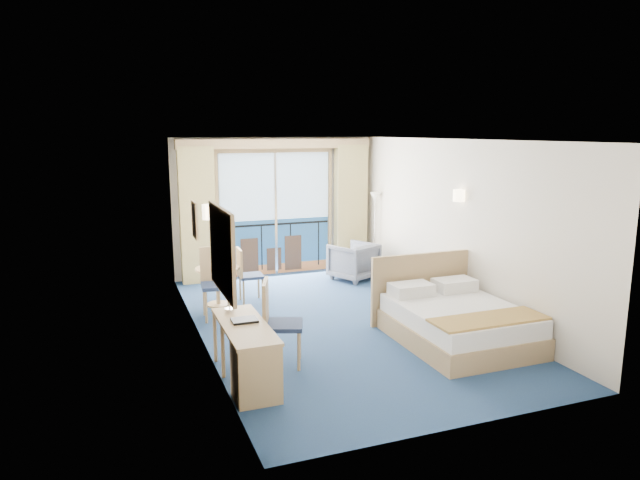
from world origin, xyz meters
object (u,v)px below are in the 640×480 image
at_px(nightstand, 436,290).
at_px(round_table, 218,277).
at_px(desk, 253,362).
at_px(armchair, 353,261).
at_px(table_chair_b, 216,278).
at_px(desk_chair, 276,318).
at_px(bed, 456,321).
at_px(floor_lamp, 375,212).
at_px(table_chair_a, 246,272).

relative_size(nightstand, round_table, 0.84).
height_order(nightstand, desk, desk).
height_order(armchair, table_chair_b, table_chair_b).
height_order(nightstand, desk_chair, desk_chair).
distance_m(bed, table_chair_b, 3.61).
height_order(nightstand, floor_lamp, floor_lamp).
distance_m(desk_chair, table_chair_a, 2.70).
xyz_separation_m(armchair, table_chair_a, (-2.27, -0.73, 0.16)).
relative_size(bed, table_chair_a, 2.15).
bearing_deg(floor_lamp, desk, -128.91).
bearing_deg(desk, desk_chair, 56.79).
xyz_separation_m(desk, table_chair_a, (0.73, 3.39, 0.14)).
bearing_deg(bed, nightstand, 68.72).
distance_m(desk_chair, round_table, 2.69).
height_order(bed, armchair, bed).
bearing_deg(armchair, table_chair_b, -0.59).
xyz_separation_m(armchair, desk_chair, (-2.54, -3.42, 0.24)).
height_order(desk_chair, table_chair_b, table_chair_b).
bearing_deg(table_chair_b, armchair, 29.68).
bearing_deg(table_chair_b, floor_lamp, 30.84).
bearing_deg(table_chair_a, nightstand, -114.88).
bearing_deg(table_chair_a, desk_chair, 176.58).
bearing_deg(table_chair_b, bed, -32.57).
bearing_deg(round_table, desk, -94.16).
bearing_deg(round_table, nightstand, -23.38).
relative_size(desk, table_chair_b, 1.34).
height_order(armchair, desk_chair, desk_chair).
xyz_separation_m(nightstand, desk, (-3.50, -1.97, 0.08)).
relative_size(bed, desk, 1.36).
height_order(bed, table_chair_a, bed).
xyz_separation_m(desk_chair, table_chair_a, (0.27, 2.69, -0.08)).
height_order(floor_lamp, desk_chair, floor_lamp).
bearing_deg(desk_chair, nightstand, -47.41).
bearing_deg(floor_lamp, round_table, -161.80).
bearing_deg(armchair, bed, 64.37).
xyz_separation_m(desk, desk_chair, (0.46, 0.70, 0.22)).
bearing_deg(nightstand, table_chair_b, 166.06).
bearing_deg(table_chair_b, desk_chair, -75.72).
bearing_deg(nightstand, floor_lamp, 87.13).
height_order(armchair, floor_lamp, floor_lamp).
bearing_deg(round_table, bed, -45.55).
bearing_deg(table_chair_a, table_chair_b, 136.21).
xyz_separation_m(desk_chair, round_table, (-0.21, 2.68, -0.12)).
relative_size(nightstand, floor_lamp, 0.37).
relative_size(bed, desk_chair, 1.86).
distance_m(bed, round_table, 3.89).
xyz_separation_m(nightstand, armchair, (-0.50, 2.15, 0.06)).
bearing_deg(desk, floor_lamp, 51.09).
height_order(round_table, table_chair_a, table_chair_a).
bearing_deg(desk, table_chair_a, 77.91).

